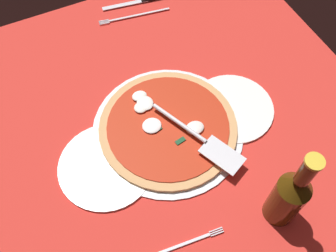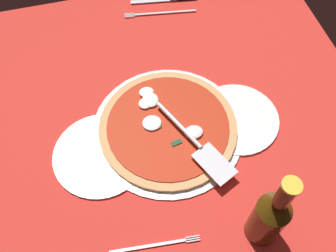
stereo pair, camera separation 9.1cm
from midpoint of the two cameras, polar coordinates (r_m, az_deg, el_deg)
ground_plane at (r=94.68cm, az=3.65°, el=0.65°), size 100.23×100.23×0.80cm
checker_pattern at (r=94.30cm, az=3.66°, el=0.80°), size 100.23×100.23×0.10cm
pizza_pan at (r=92.20cm, az=2.82°, el=-0.69°), size 36.75×36.75×0.81cm
dinner_plate_left at (r=95.97cm, az=12.97°, el=0.83°), size 20.81×20.81×1.00cm
dinner_plate_right at (r=89.29cm, az=-7.26°, el=-4.57°), size 22.14×22.14×1.00cm
pizza at (r=91.33cm, az=2.78°, el=-0.24°), size 33.43×33.43×2.45cm
pizza_server at (r=87.10cm, az=7.15°, el=-2.93°), size 13.50×24.57×1.00cm
place_setting_near at (r=120.39cm, az=1.79°, el=17.35°), size 23.13×15.06×1.40cm
beer_bottle at (r=77.04cm, az=18.45°, el=-13.06°), size 6.62×6.62×24.92cm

